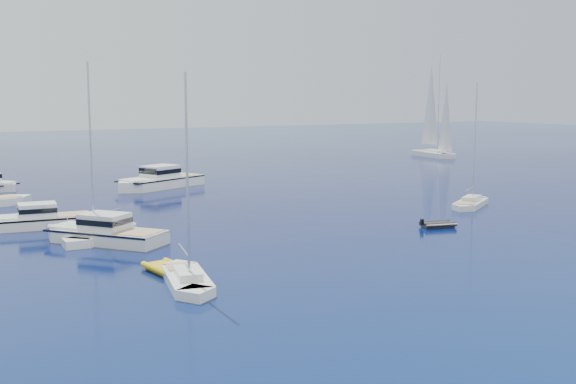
% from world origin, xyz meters
% --- Properties ---
extents(ground, '(400.00, 400.00, 0.00)m').
position_xyz_m(ground, '(0.00, 0.00, 0.00)').
color(ground, navy).
rests_on(ground, ground).
extents(motor_cruiser_centre, '(9.79, 4.02, 2.50)m').
position_xyz_m(motor_cruiser_centre, '(-19.84, 31.67, 0.00)').
color(motor_cruiser_centre, silver).
rests_on(motor_cruiser_centre, ground).
extents(motor_cruiser_far_l, '(8.75, 10.02, 2.69)m').
position_xyz_m(motor_cruiser_far_l, '(-16.73, 23.37, 0.00)').
color(motor_cruiser_far_l, silver).
rests_on(motor_cruiser_far_l, ground).
extents(motor_cruiser_distant, '(12.99, 8.64, 3.29)m').
position_xyz_m(motor_cruiser_distant, '(-2.96, 50.25, 0.00)').
color(motor_cruiser_distant, white).
rests_on(motor_cruiser_distant, ground).
extents(sailboat_fore, '(3.87, 8.43, 12.00)m').
position_xyz_m(sailboat_fore, '(-15.77, 9.83, 0.00)').
color(sailboat_fore, white).
rests_on(sailboat_fore, ground).
extents(sailboat_mid_l, '(8.18, 7.87, 13.25)m').
position_xyz_m(sailboat_mid_l, '(-16.47, 24.86, 0.00)').
color(sailboat_mid_l, white).
rests_on(sailboat_mid_l, ground).
extents(sailboat_centre, '(8.12, 6.15, 12.09)m').
position_xyz_m(sailboat_centre, '(18.03, 22.28, 0.00)').
color(sailboat_centre, silver).
rests_on(sailboat_centre, ground).
extents(sailboat_sails_far, '(4.59, 12.74, 18.32)m').
position_xyz_m(sailboat_sails_far, '(53.53, 67.03, 0.00)').
color(sailboat_sails_far, silver).
rests_on(sailboat_sails_far, ground).
extents(tender_yellow, '(2.70, 4.32, 0.95)m').
position_xyz_m(tender_yellow, '(-15.72, 12.71, 0.00)').
color(tender_yellow, yellow).
rests_on(tender_yellow, ground).
extents(tender_grey_near, '(3.13, 2.25, 0.95)m').
position_xyz_m(tender_grey_near, '(7.93, 15.72, 0.00)').
color(tender_grey_near, black).
rests_on(tender_grey_near, ground).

